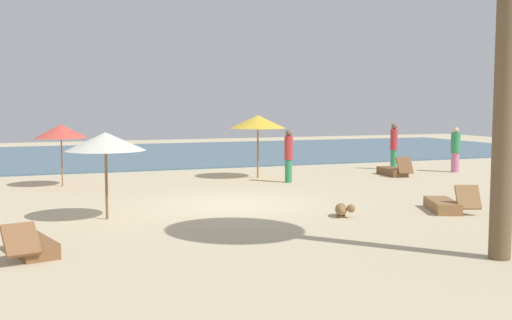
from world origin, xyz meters
TOP-DOWN VIEW (x-y plane):
  - ground_plane at (0.00, 0.00)m, footprint 60.00×60.00m
  - ocean_water at (0.00, 17.00)m, footprint 48.00×16.00m
  - umbrella_0 at (-3.48, -1.02)m, footprint 1.87×1.87m
  - umbrella_1 at (2.74, 5.35)m, footprint 2.05×2.05m
  - umbrella_2 at (-4.10, 5.48)m, footprint 1.71×1.71m
  - lounger_1 at (7.81, 4.27)m, footprint 0.77×1.69m
  - lounger_2 at (4.68, -2.93)m, footprint 1.16×1.76m
  - lounger_4 at (-5.22, -4.05)m, footprint 0.99×1.79m
  - person_0 at (8.95, 6.03)m, footprint 0.41×0.41m
  - person_1 at (10.74, 4.40)m, footprint 0.52×0.52m
  - person_2 at (3.27, 3.76)m, footprint 0.40×0.40m
  - dog at (1.89, -2.68)m, footprint 0.55×0.71m

SIDE VIEW (x-z plane):
  - ground_plane at x=0.00m, z-range 0.00..0.00m
  - ocean_water at x=0.00m, z-range 0.00..0.06m
  - lounger_4 at x=-5.22m, z-range -0.17..0.51m
  - lounger_2 at x=4.68m, z-range -0.19..0.53m
  - lounger_1 at x=7.81m, z-range -0.20..0.54m
  - dog at x=1.89m, z-range 0.01..0.34m
  - person_1 at x=10.74m, z-range 0.00..1.78m
  - person_2 at x=3.27m, z-range 0.03..1.85m
  - person_0 at x=8.95m, z-range 0.04..1.93m
  - umbrella_2 at x=-4.10m, z-range 0.79..2.83m
  - umbrella_0 at x=-3.48m, z-range 0.81..2.87m
  - umbrella_1 at x=2.74m, z-range 0.91..3.20m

